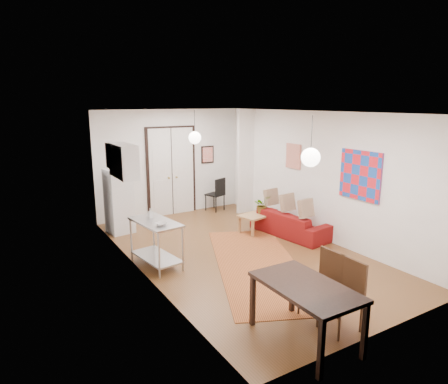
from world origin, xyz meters
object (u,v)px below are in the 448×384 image
kitchen_counter (156,237)px  black_side_chair (213,191)px  dining_table (306,291)px  dining_chair_near (315,278)px  coffee_table (258,216)px  dining_chair_far (335,289)px  sofa (290,223)px  fridge (119,201)px

kitchen_counter → black_side_chair: 4.21m
kitchen_counter → dining_table: bearing=-85.5°
dining_chair_near → black_side_chair: dining_chair_near is taller
kitchen_counter → dining_chair_near: (1.34, -2.90, -0.00)m
kitchen_counter → black_side_chair: (2.95, 3.00, -0.01)m
coffee_table → dining_chair_far: (-1.58, -4.01, 0.20)m
sofa → dining_chair_near: size_ratio=2.01×
kitchen_counter → dining_chair_far: size_ratio=1.25×
dining_table → black_side_chair: bearing=70.8°
sofa → black_side_chair: bearing=0.8°
coffee_table → dining_table: size_ratio=0.74×
sofa → dining_chair_far: 3.97m
sofa → kitchen_counter: bearing=83.5°
kitchen_counter → fridge: fridge is taller
fridge → dining_table: fridge is taller
fridge → dining_chair_far: 5.81m
dining_chair_near → black_side_chair: size_ratio=1.03×
coffee_table → fridge: bearing=150.7°
coffee_table → black_side_chair: black_side_chair is taller
sofa → dining_chair_near: dining_chair_near is taller
black_side_chair → kitchen_counter: bearing=24.0°
kitchen_counter → dining_chair_far: (1.34, -3.30, -0.00)m
dining_table → dining_chair_near: 0.76m
coffee_table → dining_chair_far: bearing=-111.5°
sofa → fridge: size_ratio=1.28×
dining_chair_far → sofa: bearing=148.9°
sofa → coffee_table: (-0.48, 0.63, 0.09)m
dining_chair_near → dining_table: bearing=-52.9°
kitchen_counter → dining_chair_near: 3.19m
kitchen_counter → dining_chair_far: 3.56m
dining_table → dining_chair_near: dining_chair_near is taller
coffee_table → dining_chair_far: size_ratio=1.08×
fridge → dining_table: size_ratio=1.07×
coffee_table → black_side_chair: bearing=89.2°
dining_chair_far → black_side_chair: size_ratio=1.03×
dining_table → black_side_chair: black_side_chair is taller
kitchen_counter → coffee_table: bearing=5.7°
fridge → dining_chair_near: fridge is taller
sofa → kitchen_counter: 3.41m
sofa → dining_table: dining_table is taller
black_side_chair → sofa: bearing=77.3°
dining_chair_near → fridge: bearing=-165.4°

